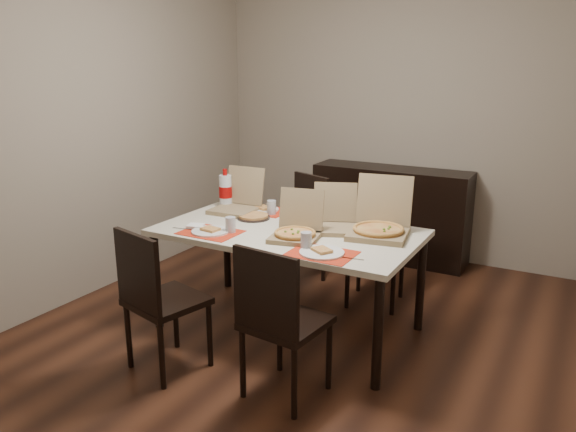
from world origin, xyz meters
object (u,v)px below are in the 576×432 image
object	(u,v)px
sideboard	(390,213)
chair_near_left	(156,295)
pizza_box_center	(296,231)
soda_bottle	(226,191)
dip_bowl	(310,224)
chair_far_left	(301,223)
dining_table	(288,239)
chair_far_right	(379,239)
chair_near_right	(279,317)

from	to	relation	value
sideboard	chair_near_left	bearing A→B (deg)	-101.23
pizza_box_center	soda_bottle	bearing A→B (deg)	152.87
dip_bowl	chair_near_left	bearing A→B (deg)	-115.67
dip_bowl	chair_far_left	bearing A→B (deg)	121.81
dining_table	chair_far_right	bearing A→B (deg)	64.63
dining_table	pizza_box_center	bearing A→B (deg)	-44.98
chair_far_right	dip_bowl	size ratio (longest dim) A/B	8.78
soda_bottle	dip_bowl	bearing A→B (deg)	-10.57
chair_near_left	chair_far_left	world-z (taller)	same
chair_far_right	soda_bottle	xyz separation A→B (m)	(-1.13, -0.49, 0.37)
pizza_box_center	dining_table	bearing A→B (deg)	135.02
sideboard	chair_near_left	distance (m)	2.79
chair_far_left	soda_bottle	bearing A→B (deg)	-121.57
chair_far_right	dip_bowl	bearing A→B (deg)	-113.84
chair_near_left	pizza_box_center	distance (m)	0.99
chair_near_left	pizza_box_center	xyz separation A→B (m)	(0.56, 0.76, 0.29)
chair_far_left	soda_bottle	world-z (taller)	soda_bottle
dining_table	pizza_box_center	xyz separation A→B (m)	(0.14, -0.14, 0.12)
dining_table	chair_far_right	world-z (taller)	chair_far_right
dining_table	chair_near_left	bearing A→B (deg)	-114.62
sideboard	chair_far_left	xyz separation A→B (m)	(-0.50, -0.91, 0.06)
sideboard	soda_bottle	bearing A→B (deg)	-119.97
dining_table	chair_near_left	xyz separation A→B (m)	(-0.41, -0.91, -0.17)
chair_far_right	dip_bowl	distance (m)	0.75
chair_far_right	dip_bowl	world-z (taller)	chair_far_right
dining_table	dip_bowl	distance (m)	0.20
pizza_box_center	dip_bowl	size ratio (longest dim) A/B	3.72
chair_far_right	soda_bottle	size ratio (longest dim) A/B	2.99
chair_far_right	chair_near_right	bearing A→B (deg)	-89.88
chair_near_left	soda_bottle	size ratio (longest dim) A/B	2.99
chair_far_left	chair_far_right	size ratio (longest dim) A/B	1.00
chair_near_left	chair_near_right	bearing A→B (deg)	7.07
chair_near_right	pizza_box_center	bearing A→B (deg)	110.23
sideboard	chair_far_left	size ratio (longest dim) A/B	1.61
sideboard	dining_table	world-z (taller)	sideboard
sideboard	dip_bowl	bearing A→B (deg)	-91.12
chair_far_left	dining_table	bearing A→B (deg)	-67.69
pizza_box_center	soda_bottle	size ratio (longest dim) A/B	1.27
sideboard	dining_table	xyz separation A→B (m)	(-0.13, -1.83, 0.23)
chair_far_right	chair_near_left	bearing A→B (deg)	-114.98
chair_near_left	chair_far_right	bearing A→B (deg)	65.02
sideboard	dip_bowl	xyz separation A→B (m)	(-0.03, -1.67, 0.31)
sideboard	chair_near_left	size ratio (longest dim) A/B	1.61
chair_near_right	chair_far_right	bearing A→B (deg)	90.12
chair_near_right	chair_far_left	xyz separation A→B (m)	(-0.76, 1.72, 0.00)
chair_near_right	pizza_box_center	xyz separation A→B (m)	(-0.25, 0.67, 0.29)
chair_near_left	chair_near_right	xyz separation A→B (m)	(0.80, 0.10, 0.00)
chair_far_left	dip_bowl	size ratio (longest dim) A/B	8.78
sideboard	dip_bowl	distance (m)	1.70
sideboard	dining_table	distance (m)	1.85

